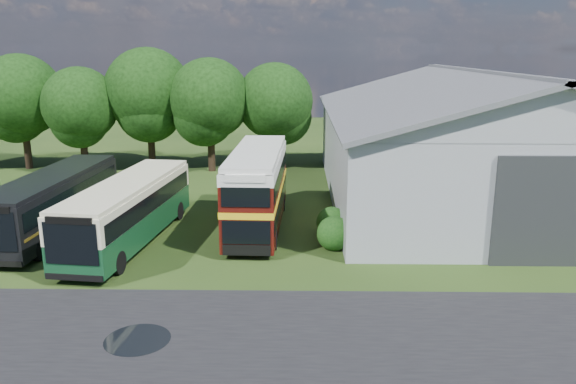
{
  "coord_description": "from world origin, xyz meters",
  "views": [
    {
      "loc": [
        3.82,
        -19.8,
        9.41
      ],
      "look_at": [
        3.33,
        8.0,
        2.32
      ],
      "focal_mm": 35.0,
      "sensor_mm": 36.0,
      "label": 1
    }
  ],
  "objects_px": {
    "bus_green_single": "(129,210)",
    "storage_shed": "(473,134)",
    "bus_maroon_double": "(257,189)",
    "bus_dark_single": "(54,202)"
  },
  "relations": [
    {
      "from": "bus_green_single",
      "to": "storage_shed",
      "type": "bearing_deg",
      "value": 31.92
    },
    {
      "from": "bus_green_single",
      "to": "bus_maroon_double",
      "type": "bearing_deg",
      "value": 27.88
    },
    {
      "from": "bus_green_single",
      "to": "bus_dark_single",
      "type": "bearing_deg",
      "value": 168.01
    },
    {
      "from": "bus_green_single",
      "to": "bus_maroon_double",
      "type": "height_order",
      "value": "bus_maroon_double"
    },
    {
      "from": "bus_dark_single",
      "to": "bus_maroon_double",
      "type": "bearing_deg",
      "value": 7.9
    },
    {
      "from": "storage_shed",
      "to": "bus_maroon_double",
      "type": "height_order",
      "value": "storage_shed"
    },
    {
      "from": "storage_shed",
      "to": "bus_green_single",
      "type": "distance_m",
      "value": 21.75
    },
    {
      "from": "bus_green_single",
      "to": "bus_maroon_double",
      "type": "distance_m",
      "value": 6.69
    },
    {
      "from": "bus_maroon_double",
      "to": "bus_dark_single",
      "type": "height_order",
      "value": "bus_maroon_double"
    },
    {
      "from": "storage_shed",
      "to": "bus_maroon_double",
      "type": "xyz_separation_m",
      "value": [
        -13.32,
        -6.8,
        -2.02
      ]
    }
  ]
}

